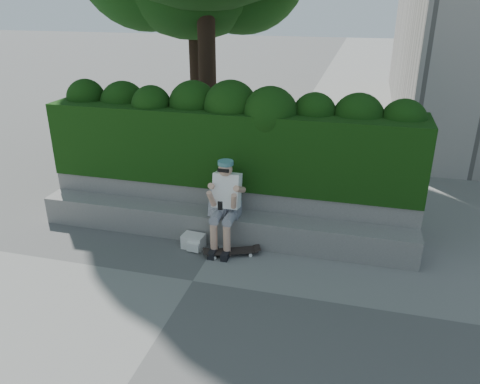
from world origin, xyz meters
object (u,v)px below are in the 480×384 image
(backpack_plaid, at_px, (220,203))
(backpack_ground, at_px, (194,241))
(person, at_px, (226,201))
(skateboard, at_px, (232,251))

(backpack_plaid, height_order, backpack_ground, backpack_plaid)
(backpack_ground, bearing_deg, backpack_plaid, 43.60)
(person, height_order, backpack_ground, person)
(person, relative_size, backpack_ground, 4.19)
(backpack_plaid, distance_m, backpack_ground, 0.72)
(person, distance_m, skateboard, 0.76)
(skateboard, distance_m, backpack_plaid, 0.76)
(skateboard, relative_size, backpack_plaid, 1.75)
(person, bearing_deg, backpack_ground, -157.17)
(skateboard, height_order, backpack_ground, backpack_ground)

